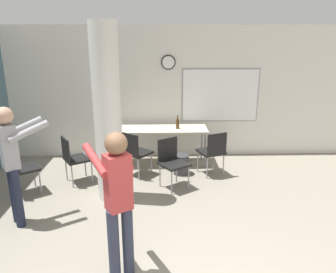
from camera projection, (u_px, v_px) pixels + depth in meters
name	position (u px, v px, depth m)	size (l,w,h in m)	color
wall_back	(170.00, 93.00, 7.07)	(8.00, 0.15, 2.80)	silver
support_pillar	(107.00, 115.00, 5.07)	(0.43, 0.43, 2.80)	silver
folding_table	(163.00, 131.00, 6.72)	(1.80, 0.62, 0.76)	beige
bottle_on_table	(178.00, 124.00, 6.66)	(0.07, 0.07, 0.28)	#4C3319
waste_bin	(181.00, 164.00, 6.34)	(0.30, 0.30, 0.39)	#38383D
chair_table_right	(213.00, 150.00, 6.19)	(0.57, 0.57, 0.87)	black
chair_table_front	(172.00, 160.00, 5.70)	(0.61, 0.61, 0.87)	black
chair_by_left_wall	(19.00, 166.00, 5.42)	(0.61, 0.61, 0.87)	black
chair_near_pillar	(74.00, 156.00, 5.86)	(0.60, 0.60, 0.87)	black
chair_table_left	(135.00, 151.00, 6.15)	(0.62, 0.62, 0.87)	black
person_playing_front	(117.00, 195.00, 3.39)	(0.59, 0.67, 1.68)	#2D3347
person_watching_back	(12.00, 158.00, 4.42)	(0.68, 0.61, 1.70)	#1E2338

